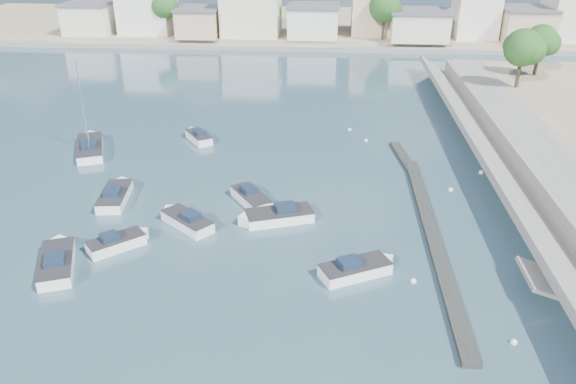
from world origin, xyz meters
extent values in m
plane|color=#27424F|center=(0.00, 40.00, 0.00)|extent=(400.00, 400.00, 0.00)
cube|color=slate|center=(14.15, 13.00, 0.90)|extent=(4.17, 90.00, 2.86)
cube|color=slate|center=(14.00, 4.00, 0.40)|extent=(5.31, 3.50, 1.94)
cube|color=black|center=(7.00, 10.00, 0.17)|extent=(1.00, 26.00, 0.35)
cube|color=black|center=(6.50, 24.00, 0.15)|extent=(2.00, 8.05, 0.30)
cube|color=gray|center=(0.00, 92.00, 0.70)|extent=(160.00, 40.00, 1.40)
cube|color=slate|center=(0.00, 71.00, 0.40)|extent=(160.00, 2.50, 0.80)
cube|color=beige|center=(-44.00, 76.00, 3.90)|extent=(8.00, 8.00, 5.00)
cube|color=#595960|center=(-44.00, 76.00, 6.58)|extent=(8.48, 8.48, 0.35)
cube|color=silver|center=(-34.00, 78.00, 5.15)|extent=(9.00, 9.00, 7.50)
cube|color=#CDB08C|center=(-24.00, 75.00, 3.65)|extent=(7.00, 8.00, 4.50)
cube|color=#595960|center=(-24.00, 75.00, 6.08)|extent=(7.42, 8.48, 0.35)
cube|color=beige|center=(-15.00, 77.00, 5.40)|extent=(10.00, 9.00, 8.00)
cube|color=silver|center=(-4.00, 76.00, 3.90)|extent=(8.50, 8.50, 5.00)
cube|color=#595960|center=(-4.00, 76.00, 6.58)|extent=(9.01, 9.01, 0.35)
cube|color=#CDB08C|center=(6.00, 79.00, 5.15)|extent=(6.50, 7.50, 7.50)
cube|color=beige|center=(14.00, 75.00, 3.65)|extent=(9.50, 9.00, 4.50)
cube|color=#595960|center=(14.00, 75.00, 6.08)|extent=(10.07, 9.54, 0.35)
cube|color=silver|center=(24.00, 78.00, 5.40)|extent=(7.00, 8.00, 8.00)
cube|color=#CDB08C|center=(32.00, 76.00, 3.90)|extent=(8.00, 9.00, 5.00)
cube|color=#595960|center=(32.00, 76.00, 6.58)|extent=(8.48, 9.54, 0.35)
cylinder|color=#38281E|center=(-30.00, 75.00, 3.09)|extent=(0.44, 0.44, 3.38)
sphere|color=#1C4216|center=(-30.00, 75.00, 6.43)|extent=(4.80, 4.80, 4.80)
sphere|color=#1C4216|center=(-29.10, 74.40, 6.20)|extent=(3.60, 3.60, 3.60)
sphere|color=#1C4216|center=(-30.75, 75.45, 6.58)|extent=(3.30, 3.30, 3.30)
cylinder|color=#38281E|center=(-12.00, 78.00, 2.86)|extent=(0.44, 0.44, 2.93)
sphere|color=#1C4216|center=(-12.00, 78.00, 5.75)|extent=(4.16, 4.16, 4.16)
sphere|color=#1C4216|center=(-11.22, 77.48, 5.56)|extent=(3.12, 3.12, 3.12)
sphere|color=#1C4216|center=(-12.65, 78.39, 5.88)|extent=(2.86, 2.86, 2.86)
cylinder|color=#38281E|center=(8.00, 74.00, 3.20)|extent=(0.44, 0.44, 3.60)
sphere|color=#1C4216|center=(8.00, 74.00, 6.76)|extent=(5.12, 5.12, 5.12)
sphere|color=#1C4216|center=(8.96, 73.36, 6.52)|extent=(3.84, 3.84, 3.84)
sphere|color=#1C4216|center=(7.20, 74.48, 6.92)|extent=(3.52, 3.52, 3.52)
cylinder|color=#38281E|center=(24.00, 77.00, 2.97)|extent=(0.44, 0.44, 3.15)
sphere|color=#1C4216|center=(24.00, 77.00, 6.09)|extent=(4.48, 4.48, 4.48)
sphere|color=#1C4216|center=(24.84, 76.44, 5.88)|extent=(3.36, 3.36, 3.36)
sphere|color=#1C4216|center=(23.30, 77.42, 6.23)|extent=(3.08, 3.08, 3.08)
cylinder|color=#38281E|center=(40.00, 76.00, 2.75)|extent=(0.44, 0.44, 2.70)
sphere|color=#1C4216|center=(40.00, 76.00, 5.42)|extent=(3.84, 3.84, 3.84)
sphere|color=#1C4216|center=(39.40, 76.36, 5.54)|extent=(2.64, 2.64, 2.64)
cylinder|color=#38281E|center=(22.00, 44.00, 3.38)|extent=(0.44, 0.44, 3.15)
sphere|color=#1C4216|center=(22.00, 44.00, 6.49)|extent=(4.48, 4.48, 4.48)
sphere|color=#1C4216|center=(22.84, 43.44, 6.28)|extent=(3.36, 3.36, 3.36)
sphere|color=#1C4216|center=(21.30, 44.42, 6.63)|extent=(3.08, 3.08, 3.08)
cylinder|color=#38281E|center=(26.00, 50.00, 3.26)|extent=(0.44, 0.44, 2.93)
sphere|color=#1C4216|center=(26.00, 50.00, 6.15)|extent=(4.16, 4.16, 4.16)
sphere|color=#1C4216|center=(26.78, 49.48, 5.96)|extent=(3.12, 3.12, 3.12)
sphere|color=#1C4216|center=(25.35, 50.39, 6.29)|extent=(2.86, 2.86, 2.86)
cube|color=white|center=(-17.74, 4.06, 0.30)|extent=(3.63, 5.40, 1.00)
cube|color=white|center=(-18.51, 6.08, 0.30)|extent=(1.84, 1.84, 1.00)
cube|color=#262628|center=(-17.74, 4.06, 0.80)|extent=(3.67, 5.41, 0.08)
cube|color=#18273A|center=(-17.56, 3.59, 1.04)|extent=(1.68, 1.84, 0.48)
cube|color=white|center=(-14.81, 6.78, 0.30)|extent=(3.85, 3.65, 1.00)
cube|color=white|center=(-13.60, 7.84, 0.30)|extent=(1.15, 1.15, 1.00)
cube|color=#262628|center=(-14.81, 6.78, 0.80)|extent=(3.87, 3.67, 0.08)
cube|color=#18273A|center=(-15.09, 6.53, 1.04)|extent=(1.48, 1.46, 0.48)
cube|color=white|center=(-10.68, 10.15, 0.30)|extent=(4.41, 4.10, 1.00)
cube|color=white|center=(-12.12, 11.37, 0.30)|extent=(1.27, 1.27, 1.00)
cube|color=#262628|center=(-10.68, 10.15, 0.80)|extent=(4.43, 4.12, 0.08)
cube|color=#18273A|center=(-10.35, 9.87, 1.04)|extent=(1.67, 1.63, 0.48)
cube|color=white|center=(-4.06, 11.51, 0.30)|extent=(5.33, 3.52, 1.00)
cube|color=white|center=(-6.05, 10.82, 0.30)|extent=(1.91, 1.91, 1.00)
cube|color=#262628|center=(-4.06, 11.51, 0.80)|extent=(5.35, 3.55, 0.08)
cube|color=#18273A|center=(-3.59, 11.67, 1.04)|extent=(1.81, 1.67, 0.48)
cube|color=white|center=(-17.41, 13.73, 0.30)|extent=(2.48, 5.01, 1.00)
cube|color=white|center=(-17.66, 15.77, 0.30)|extent=(1.89, 1.89, 1.00)
cube|color=#262628|center=(-17.41, 13.73, 0.80)|extent=(2.51, 5.01, 0.08)
cube|color=#18273A|center=(-17.35, 13.25, 1.04)|extent=(1.35, 1.58, 0.48)
cube|color=white|center=(-13.67, 27.33, 0.30)|extent=(3.36, 3.95, 1.00)
cube|color=white|center=(-14.57, 28.66, 0.30)|extent=(1.24, 1.24, 1.00)
cube|color=#262628|center=(-13.67, 27.33, 0.80)|extent=(3.38, 3.97, 0.08)
cube|color=#18273A|center=(-13.45, 27.02, 1.04)|extent=(1.40, 1.46, 0.48)
cube|color=white|center=(-6.53, 14.22, 0.30)|extent=(3.78, 4.49, 1.00)
cube|color=white|center=(-5.48, 12.68, 0.30)|extent=(1.35, 1.35, 1.00)
cube|color=#262628|center=(-6.53, 14.22, 0.80)|extent=(3.81, 4.50, 0.08)
cube|color=#18273A|center=(-6.77, 14.58, 1.04)|extent=(1.57, 1.64, 0.48)
cube|color=white|center=(1.38, 4.85, 0.30)|extent=(4.78, 3.59, 1.00)
cube|color=white|center=(3.09, 5.72, 0.30)|extent=(1.56, 1.56, 1.00)
cube|color=#262628|center=(1.38, 4.85, 0.80)|extent=(4.80, 3.62, 0.08)
cube|color=#18273A|center=(0.98, 4.65, 1.04)|extent=(1.69, 1.58, 0.48)
cube|color=white|center=(-23.48, 23.67, 0.30)|extent=(4.59, 7.11, 1.00)
cube|color=white|center=(-24.58, 26.43, 0.30)|extent=(2.09, 2.09, 1.00)
cube|color=#262628|center=(-23.48, 23.67, 0.80)|extent=(4.63, 7.12, 0.08)
cube|color=#18273A|center=(-23.23, 23.04, 1.04)|extent=(2.05, 2.40, 0.48)
cylinder|color=silver|center=(-23.48, 23.67, 4.80)|extent=(0.12, 0.12, 8.00)
cylinder|color=silver|center=(-23.04, 22.55, 1.50)|extent=(0.96, 2.26, 0.08)
sphere|color=white|center=(5.00, 4.36, 0.05)|extent=(0.39, 0.39, 0.39)
sphere|color=white|center=(9.66, 17.76, 0.05)|extent=(0.39, 0.39, 0.39)
sphere|color=white|center=(9.65, -0.87, 0.05)|extent=(0.39, 0.39, 0.39)
sphere|color=white|center=(13.00, 21.55, 0.05)|extent=(0.39, 0.39, 0.39)
sphere|color=white|center=(3.21, 28.69, 0.05)|extent=(0.39, 0.39, 0.39)
sphere|color=white|center=(1.62, 31.78, 0.05)|extent=(0.39, 0.39, 0.39)
camera|label=1|loc=(-0.55, -24.99, 20.45)|focal=35.00mm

